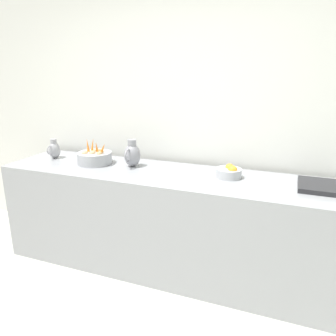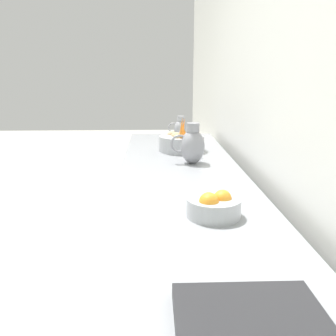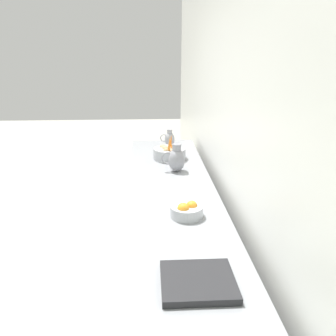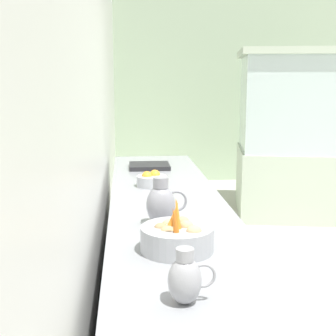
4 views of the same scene
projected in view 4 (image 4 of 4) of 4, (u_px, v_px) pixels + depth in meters
name	position (u px, v px, depth m)	size (l,w,h in m)	color
tile_wall_left	(95.00, 104.00, 3.29)	(0.10, 8.72, 3.00)	silver
prep_counter	(167.00, 267.00, 3.04)	(0.72, 3.35, 0.92)	gray
vegetable_colander	(177.00, 237.00, 2.05)	(0.32, 0.32, 0.25)	#9EA0A5
orange_bowl	(152.00, 180.00, 3.30)	(0.21, 0.21, 0.11)	#ADAFB5
metal_pitcher_tall	(161.00, 204.00, 2.41)	(0.21, 0.15, 0.25)	gray
metal_pitcher_short	(185.00, 279.00, 1.56)	(0.17, 0.12, 0.20)	#939399
counter_sink_basin	(149.00, 166.00, 3.97)	(0.34, 0.30, 0.04)	#232326
glass_block_booth	(291.00, 135.00, 5.75)	(1.52, 1.44, 2.02)	#B7C6AD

